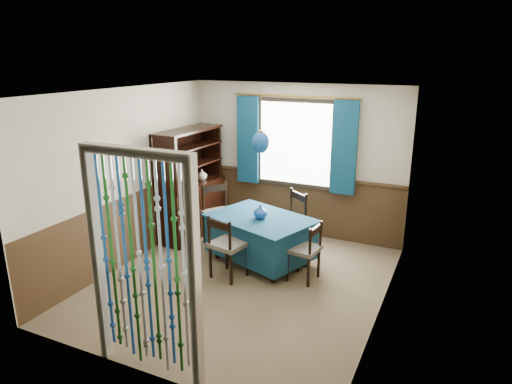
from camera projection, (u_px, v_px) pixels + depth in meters
The scene contains 22 objects.
floor at pixel (242, 282), 6.10m from camera, with size 4.00×4.00×0.00m, color brown.
ceiling at pixel (240, 92), 5.38m from camera, with size 4.00×4.00×0.00m, color silver.
wall_back at pixel (296, 161), 7.47m from camera, with size 3.60×3.60×0.00m, color #C0B69D.
wall_front at pixel (138, 253), 4.00m from camera, with size 3.60×3.60×0.00m, color #C0B69D.
wall_left at pixel (128, 177), 6.46m from camera, with size 4.00×4.00×0.00m, color #C0B69D.
wall_right at pixel (387, 213), 5.01m from camera, with size 4.00×4.00×0.00m, color #C0B69D.
wainscot_back at pixel (294, 205), 7.67m from camera, with size 3.60×3.60×0.00m, color #3E2A17.
wainscot_front at pixel (145, 326), 4.23m from camera, with size 3.60×3.60×0.00m, color #3E2A17.
wainscot_left at pixel (133, 227), 6.67m from camera, with size 4.00×4.00×0.00m, color #3E2A17.
wainscot_right at pixel (380, 275), 5.23m from camera, with size 4.00×4.00×0.00m, color #3E2A17.
window at pixel (295, 143), 7.34m from camera, with size 1.32×0.12×1.42m, color black.
doorway at pixel (144, 271), 4.11m from camera, with size 1.16×0.12×2.18m, color silver, non-canonical shape.
dining_table at pixel (261, 236), 6.59m from camera, with size 1.69×1.41×0.69m.
chair_near at pixel (227, 245), 6.10m from camera, with size 0.51×0.50×0.89m.
chair_far at pixel (290, 219), 7.00m from camera, with size 0.63×0.62×0.93m.
chair_left at pixel (220, 213), 7.20m from camera, with size 0.65×0.65×0.97m.
chair_right at pixel (306, 250), 6.05m from camera, with size 0.43×0.45×0.82m.
sideboard at pixel (191, 199), 7.58m from camera, with size 0.55×1.39×1.79m.
pendant_lamp at pixel (261, 142), 6.20m from camera, with size 0.24×0.24×0.87m.
vase_table at pixel (260, 212), 6.45m from camera, with size 0.18×0.18×0.19m, color navy.
bowl_shelf at pixel (183, 166), 7.14m from camera, with size 0.23×0.23×0.06m, color beige.
vase_sideboard at pixel (202, 174), 7.69m from camera, with size 0.19×0.19×0.20m, color beige.
Camera 1 is at (2.50, -4.89, 2.92)m, focal length 32.00 mm.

